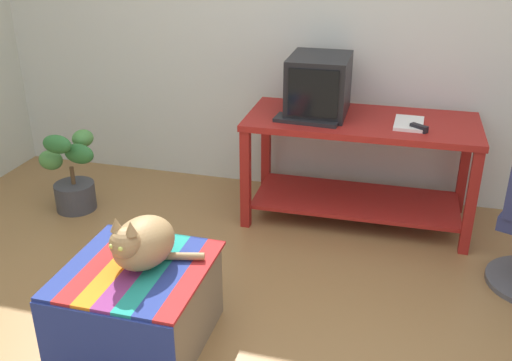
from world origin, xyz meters
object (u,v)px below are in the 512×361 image
Objects in this scene: desk at (359,152)px; tv_monitor at (319,86)px; ottoman_with_blanket at (139,304)px; keyboard at (307,120)px; stapler at (419,128)px; book at (409,123)px; cat at (142,243)px; potted_plant at (72,177)px.

tv_monitor is at bearing 170.43° from desk.
ottoman_with_blanket is at bearing -120.06° from desk.
stapler reaches higher than keyboard.
desk is at bearing 61.01° from ottoman_with_blanket.
keyboard is 3.64× the size of stapler.
book is 0.67× the size of cat.
book is at bearing 8.68° from potted_plant.
tv_monitor is 1.18× the size of keyboard.
ottoman_with_blanket is at bearing -47.37° from potted_plant.
cat reaches higher than ottoman_with_blanket.
keyboard is 0.69× the size of potted_plant.
tv_monitor is 1.67m from cat.
book is at bearing 52.59° from ottoman_with_blanket.
stapler is at bearing -58.02° from book.
book is 0.12m from stapler.
desk reaches higher than potted_plant.
stapler is (2.25, 0.23, 0.48)m from potted_plant.
desk reaches higher than cat.
cat is (-1.10, -1.46, -0.18)m from book.
potted_plant is at bearing -168.11° from keyboard.
book is 1.93m from ottoman_with_blanket.
tv_monitor is 0.70× the size of ottoman_with_blanket.
desk is 3.66× the size of keyboard.
cat is (0.03, 0.02, 0.33)m from ottoman_with_blanket.
desk is 2.17× the size of ottoman_with_blanket.
keyboard is 1.66m from potted_plant.
keyboard is at bearing 80.97° from cat.
tv_monitor is 1.14× the size of cat.
keyboard reaches higher than ottoman_with_blanket.
tv_monitor is 0.26m from keyboard.
desk is 0.43m from keyboard.
keyboard is 1.45m from cat.
desk is at bearing 172.67° from book.
book is at bearing 63.80° from cat.
potted_plant is (-2.19, -0.33, -0.47)m from book.
book is at bearing 65.11° from stapler.
potted_plant is (-1.06, 1.15, 0.04)m from ottoman_with_blanket.
tv_monitor is 4.29× the size of stapler.
stapler is (0.35, -0.14, 0.24)m from desk.
cat is (-0.49, -1.35, -0.19)m from keyboard.
book is at bearing 13.76° from keyboard.
keyboard is at bearing 124.96° from stapler.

